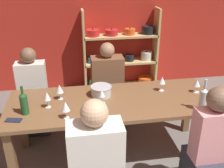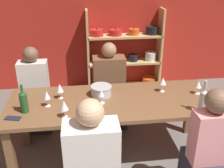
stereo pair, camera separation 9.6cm
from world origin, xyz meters
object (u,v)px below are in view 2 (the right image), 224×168
Objects in this scene: dining_table at (113,107)px; person_far_b at (109,95)px; wine_bottle_green at (203,100)px; wine_glass_red_e at (101,93)px; wine_glass_red_c at (47,95)px; person_far_a at (37,99)px; wine_glass_empty_a at (64,106)px; wine_glass_red_b at (163,81)px; wine_bottle_dark at (24,101)px; wine_glass_red_d at (198,85)px; mixing_bowl at (101,90)px; wine_glass_red_a at (60,88)px; shelf_unit at (125,56)px; cell_phone at (13,118)px; person_near_b at (206,160)px.

dining_table is 0.79m from person_far_b.
wine_bottle_green is 1.03m from wine_glass_red_e.
wine_glass_red_c is 0.15× the size of person_far_a.
wine_glass_red_b is at bearing 21.27° from wine_glass_empty_a.
wine_bottle_dark is 0.43m from wine_glass_empty_a.
person_far_b reaches higher than wine_glass_red_d.
person_far_a is (-0.83, 0.61, -0.38)m from mixing_bowl.
wine_glass_red_a is 1.16m from wine_glass_red_b.
shelf_unit reaches higher than wine_glass_red_b.
cell_phone is 1.48m from person_far_b.
shelf_unit is 2.25m from wine_glass_red_c.
person_far_b is (0.16, 0.61, -0.38)m from mixing_bowl.
person_near_b reaches higher than mixing_bowl.
wine_bottle_dark is 0.26× the size of person_far_a.
wine_glass_red_c is 0.15× the size of person_near_b.
person_far_b reaches higher than wine_glass_red_b.
shelf_unit is 8.79× the size of cell_phone.
wine_bottle_green is 0.55m from wine_glass_red_b.
wine_glass_red_a reaches higher than dining_table.
person_near_b reaches higher than wine_glass_red_b.
wine_glass_red_d is at bearing 72.19° from wine_bottle_green.
wine_bottle_dark reaches higher than mixing_bowl.
wine_glass_red_a is 0.21m from wine_glass_red_c.
wine_glass_red_c is (-0.69, -0.04, 0.21)m from dining_table.
wine_glass_red_c is 0.94m from person_far_a.
wine_glass_empty_a is (-0.51, -0.28, 0.22)m from dining_table.
mixing_bowl is at bearing 2.05° from wine_glass_red_a.
wine_glass_red_a is 0.85m from person_far_a.
mixing_bowl is at bearing 19.15° from wine_bottle_dark.
mixing_bowl is 0.20× the size of person_near_b.
person_near_b reaches higher than wine_glass_red_d.
wine_glass_red_e is (-0.13, -0.05, 0.21)m from dining_table.
mixing_bowl is at bearing 85.25° from wine_glass_red_e.
wine_glass_red_b is (1.16, 0.02, 0.01)m from wine_glass_red_a.
wine_glass_empty_a is at bearing -52.12° from wine_glass_red_c.
person_near_b reaches higher than wine_glass_red_c.
person_far_b is at bearing 43.07° from wine_bottle_dark.
wine_bottle_dark reaches higher than wine_glass_red_c.
person_far_b is at bearing 75.46° from mixing_bowl.
dining_table is at bearing 86.82° from person_far_b.
wine_glass_red_b is (0.59, 0.15, 0.22)m from dining_table.
wine_glass_red_d reaches higher than cell_phone.
wine_glass_empty_a is at bearing -167.69° from wine_glass_red_d.
shelf_unit is 8.24× the size of wine_glass_red_a.
wine_glass_empty_a is (-0.39, -0.42, 0.06)m from mixing_bowl.
wine_glass_empty_a is at bearing -114.12° from shelf_unit.
wine_bottle_green is 2.19× the size of wine_glass_red_d.
dining_table is at bearing 19.93° from wine_glass_red_e.
person_near_b is at bearing -31.95° from wine_glass_red_a.
person_near_b is (-0.20, -0.76, -0.41)m from wine_glass_red_d.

